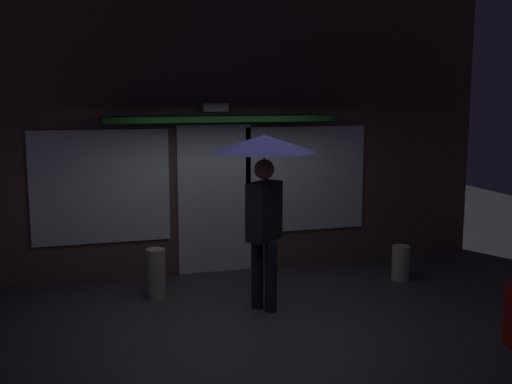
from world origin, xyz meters
TOP-DOWN VIEW (x-y plane):
  - ground_plane at (0.00, 0.00)m, footprint 18.00×18.00m
  - building_facade at (-0.00, 2.34)m, footprint 8.60×1.00m
  - person_with_umbrella at (0.20, 0.36)m, footprint 1.28×1.28m
  - sidewalk_bollard at (-1.02, 1.17)m, footprint 0.25×0.25m
  - sidewalk_bollard_2 at (2.45, 1.00)m, footprint 0.25×0.25m

SIDE VIEW (x-z plane):
  - ground_plane at x=0.00m, z-range 0.00..0.00m
  - sidewalk_bollard_2 at x=2.45m, z-range 0.00..0.50m
  - sidewalk_bollard at x=-1.02m, z-range 0.00..0.66m
  - person_with_umbrella at x=0.20m, z-range 0.69..2.85m
  - building_facade at x=0.00m, z-range -0.03..4.42m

